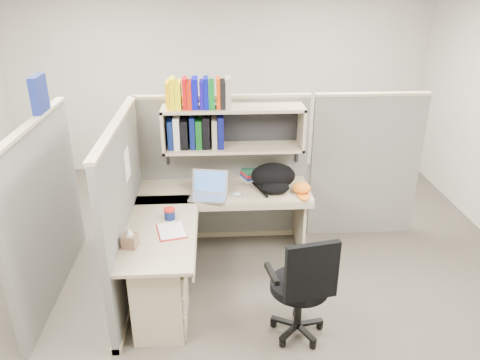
{
  "coord_description": "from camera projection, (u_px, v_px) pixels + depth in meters",
  "views": [
    {
      "loc": [
        -0.09,
        -3.75,
        2.74
      ],
      "look_at": [
        0.14,
        0.25,
        0.97
      ],
      "focal_mm": 35.0,
      "sensor_mm": 36.0,
      "label": 1
    }
  ],
  "objects": [
    {
      "name": "backpack",
      "position": [
        274.0,
        178.0,
        4.7
      ],
      "size": [
        0.45,
        0.35,
        0.27
      ],
      "primitive_type": null,
      "rotation": [
        0.0,
        0.0,
        0.01
      ],
      "color": "black",
      "rests_on": "desk"
    },
    {
      "name": "laptop",
      "position": [
        208.0,
        186.0,
        4.53
      ],
      "size": [
        0.42,
        0.42,
        0.26
      ],
      "primitive_type": null,
      "rotation": [
        0.0,
        0.0,
        -0.2
      ],
      "color": "#AAA9AE",
      "rests_on": "desk"
    },
    {
      "name": "task_chair",
      "position": [
        301.0,
        302.0,
        3.72
      ],
      "size": [
        0.55,
        0.51,
        0.99
      ],
      "color": "black",
      "rests_on": "ground"
    },
    {
      "name": "cubicle",
      "position": [
        187.0,
        179.0,
        4.56
      ],
      "size": [
        3.79,
        1.84,
        1.95
      ],
      "color": "#5D5D58",
      "rests_on": "ground"
    },
    {
      "name": "paper_cup",
      "position": [
        224.0,
        180.0,
        4.87
      ],
      "size": [
        0.09,
        0.09,
        0.1
      ],
      "primitive_type": "cylinder",
      "rotation": [
        0.0,
        0.0,
        -0.23
      ],
      "color": "white",
      "rests_on": "desk"
    },
    {
      "name": "room_shell",
      "position": [
        225.0,
        122.0,
        3.88
      ],
      "size": [
        6.0,
        6.0,
        6.0
      ],
      "color": "#A6A196",
      "rests_on": "ground"
    },
    {
      "name": "loose_paper",
      "position": [
        172.0,
        230.0,
        4.01
      ],
      "size": [
        0.27,
        0.33,
        0.0
      ],
      "primitive_type": null,
      "rotation": [
        0.0,
        0.0,
        0.22
      ],
      "color": "white",
      "rests_on": "desk"
    },
    {
      "name": "snack_canister",
      "position": [
        170.0,
        214.0,
        4.17
      ],
      "size": [
        0.1,
        0.1,
        0.1
      ],
      "color": "#0D1A4F",
      "rests_on": "desk"
    },
    {
      "name": "tissue_box",
      "position": [
        130.0,
        237.0,
        3.73
      ],
      "size": [
        0.13,
        0.13,
        0.17
      ],
      "primitive_type": null,
      "rotation": [
        0.0,
        0.0,
        -0.17
      ],
      "color": "#87614C",
      "rests_on": "desk"
    },
    {
      "name": "orange_cap",
      "position": [
        301.0,
        188.0,
        4.67
      ],
      "size": [
        0.2,
        0.22,
        0.1
      ],
      "primitive_type": null,
      "rotation": [
        0.0,
        0.0,
        0.04
      ],
      "color": "orange",
      "rests_on": "desk"
    },
    {
      "name": "book_stack",
      "position": [
        249.0,
        174.0,
        4.99
      ],
      "size": [
        0.23,
        0.26,
        0.11
      ],
      "primitive_type": null,
      "rotation": [
        0.0,
        0.0,
        0.38
      ],
      "color": "gray",
      "rests_on": "desk"
    },
    {
      "name": "ground",
      "position": [
        227.0,
        282.0,
        4.54
      ],
      "size": [
        6.0,
        6.0,
        0.0
      ],
      "primitive_type": "plane",
      "color": "#352F29",
      "rests_on": "ground"
    },
    {
      "name": "desk",
      "position": [
        181.0,
        262.0,
        4.08
      ],
      "size": [
        1.74,
        1.75,
        0.73
      ],
      "color": "tan",
      "rests_on": "ground"
    },
    {
      "name": "mouse",
      "position": [
        237.0,
        194.0,
        4.62
      ],
      "size": [
        0.11,
        0.09,
        0.04
      ],
      "primitive_type": "ellipsoid",
      "rotation": [
        0.0,
        0.0,
        -0.27
      ],
      "color": "#93B4D1",
      "rests_on": "desk"
    }
  ]
}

